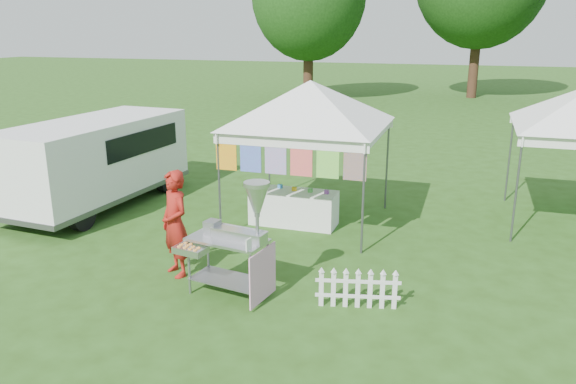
% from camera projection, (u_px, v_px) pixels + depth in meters
% --- Properties ---
extents(ground, '(120.00, 120.00, 0.00)m').
position_uv_depth(ground, '(248.00, 290.00, 8.92)').
color(ground, '#294B15').
rests_on(ground, ground).
extents(canopy_main, '(4.24, 4.24, 3.45)m').
position_uv_depth(canopy_main, '(310.00, 81.00, 11.26)').
color(canopy_main, '#59595E').
rests_on(canopy_main, ground).
extents(donut_cart, '(1.46, 0.90, 1.87)m').
position_uv_depth(donut_cart, '(238.00, 230.00, 8.38)').
color(donut_cart, gray).
rests_on(donut_cart, ground).
extents(vendor, '(0.79, 0.73, 1.80)m').
position_uv_depth(vendor, '(175.00, 224.00, 9.26)').
color(vendor, maroon).
rests_on(vendor, ground).
extents(cargo_van, '(2.23, 4.92, 2.00)m').
position_uv_depth(cargo_van, '(99.00, 159.00, 13.03)').
color(cargo_van, white).
rests_on(cargo_van, ground).
extents(picket_fence, '(1.23, 0.31, 0.56)m').
position_uv_depth(picket_fence, '(358.00, 290.00, 8.29)').
color(picket_fence, white).
rests_on(picket_fence, ground).
extents(display_table, '(1.80, 0.70, 0.73)m').
position_uv_depth(display_table, '(294.00, 208.00, 11.82)').
color(display_table, white).
rests_on(display_table, ground).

